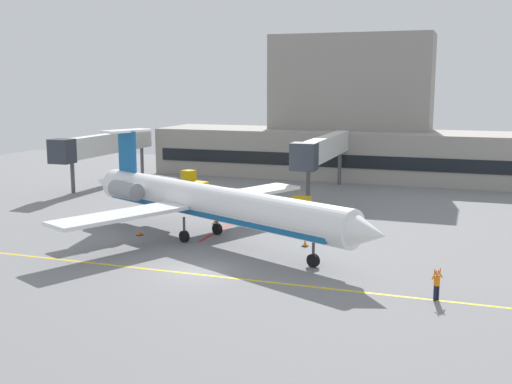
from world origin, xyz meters
TOP-DOWN VIEW (x-y plane):
  - ground at (-0.00, 0.00)m, footprint 120.00×120.00m
  - terminal_building at (2.45, 46.15)m, footprint 55.19×11.64m
  - jet_bridge_west at (1.49, 29.63)m, footprint 2.40×19.28m
  - jet_bridge_east at (-25.54, 29.37)m, footprint 2.40×19.78m
  - regional_jet at (-2.72, 8.22)m, footprint 30.01×22.96m
  - baggage_tug at (-13.81, 29.30)m, footprint 3.60×2.65m
  - pushback_tractor at (-4.71, 18.15)m, footprint 1.84×2.93m
  - belt_loader at (2.24, 16.96)m, footprint 2.33×3.66m
  - marshaller at (15.24, -0.38)m, footprint 0.61×0.69m
  - safety_cone_alpha at (-4.32, 13.61)m, footprint 0.47×0.47m
  - safety_cone_bravo at (-8.51, 7.75)m, footprint 0.47×0.47m
  - safety_cone_charlie at (5.09, 8.79)m, footprint 0.47×0.47m

SIDE VIEW (x-z plane):
  - ground at x=0.00m, z-range -0.10..0.00m
  - safety_cone_alpha at x=-4.32m, z-range -0.03..0.52m
  - safety_cone_bravo at x=-8.51m, z-range -0.03..0.52m
  - safety_cone_charlie at x=5.09m, z-range -0.03..0.52m
  - pushback_tractor at x=-4.71m, z-range -0.07..1.67m
  - marshaller at x=15.24m, z-range 0.01..1.89m
  - belt_loader at x=2.24m, z-range -0.10..2.04m
  - baggage_tug at x=-13.81m, z-range -0.13..2.10m
  - regional_jet at x=-2.72m, z-range -1.02..7.10m
  - jet_bridge_east at x=-25.54m, z-range 1.72..7.93m
  - jet_bridge_west at x=1.49m, z-range 1.91..8.51m
  - terminal_building at x=2.45m, z-range -2.95..15.52m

